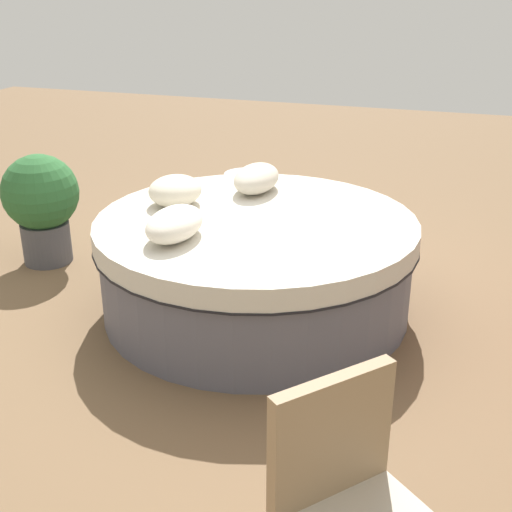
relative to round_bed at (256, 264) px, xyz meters
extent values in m
plane|color=brown|center=(0.00, 0.00, -0.36)|extent=(16.00, 16.00, 0.00)
cylinder|color=#595966|center=(0.00, 0.00, -0.08)|extent=(2.17, 2.17, 0.55)
cylinder|color=black|center=(0.00, 0.00, 0.19)|extent=(2.25, 2.25, 0.01)
cylinder|color=beige|center=(0.00, 0.00, 0.27)|extent=(2.24, 2.24, 0.15)
ellipsoid|color=beige|center=(-0.60, -0.19, 0.45)|extent=(0.55, 0.32, 0.21)
ellipsoid|color=beige|center=(-0.11, -0.65, 0.45)|extent=(0.43, 0.38, 0.21)
ellipsoid|color=silver|center=(0.51, -0.38, 0.44)|extent=(0.54, 0.32, 0.20)
cube|color=#997A56|center=(2.19, 1.00, 0.37)|extent=(0.43, 0.39, 0.50)
cylinder|color=#4C4C51|center=(-0.28, -1.95, -0.18)|extent=(0.40, 0.40, 0.35)
sphere|color=#2D6633|center=(-0.28, -1.95, 0.25)|extent=(0.62, 0.62, 0.62)
cylinder|color=#B7B7BC|center=(-1.97, -0.74, -0.15)|extent=(0.44, 0.44, 0.41)
camera|label=1|loc=(4.17, 1.36, 1.94)|focal=47.34mm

